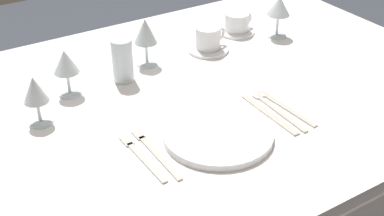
{
  "coord_description": "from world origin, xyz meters",
  "views": [
    {
      "loc": [
        -0.58,
        -1.06,
        1.48
      ],
      "look_at": [
        0.02,
        -0.1,
        0.76
      ],
      "focal_mm": 47.83,
      "sensor_mm": 36.0,
      "label": 1
    }
  ],
  "objects": [
    {
      "name": "dinner_plate",
      "position": [
        0.02,
        -0.22,
        0.75
      ],
      "size": [
        0.27,
        0.27,
        0.02
      ],
      "primitive_type": "cylinder",
      "color": "white",
      "rests_on": "dining_table"
    },
    {
      "name": "dining_table",
      "position": [
        0.0,
        0.0,
        0.66
      ],
      "size": [
        1.8,
        1.11,
        0.74
      ],
      "color": "white",
      "rests_on": "ground"
    },
    {
      "name": "wine_glass_far",
      "position": [
        -0.34,
        0.07,
        0.83
      ],
      "size": [
        0.07,
        0.07,
        0.13
      ],
      "color": "silver",
      "rests_on": "dining_table"
    },
    {
      "name": "wine_glass_centre",
      "position": [
        -0.22,
        0.17,
        0.84
      ],
      "size": [
        0.07,
        0.07,
        0.14
      ],
      "color": "silver",
      "rests_on": "dining_table"
    },
    {
      "name": "saucer_left",
      "position": [
        0.42,
        0.26,
        0.74
      ],
      "size": [
        0.13,
        0.13,
        0.01
      ],
      "primitive_type": "cylinder",
      "color": "white",
      "rests_on": "dining_table"
    },
    {
      "name": "fork_outer",
      "position": [
        -0.15,
        -0.19,
        0.74
      ],
      "size": [
        0.02,
        0.22,
        0.0
      ],
      "color": "beige",
      "rests_on": "dining_table"
    },
    {
      "name": "spoon_dessert",
      "position": [
        0.24,
        -0.18,
        0.74
      ],
      "size": [
        0.03,
        0.22,
        0.01
      ],
      "color": "beige",
      "rests_on": "dining_table"
    },
    {
      "name": "drink_tumbler",
      "position": [
        -0.06,
        0.17,
        0.8
      ],
      "size": [
        0.06,
        0.06,
        0.13
      ],
      "color": "silver",
      "rests_on": "dining_table"
    },
    {
      "name": "spoon_soup",
      "position": [
        0.22,
        -0.18,
        0.74
      ],
      "size": [
        0.03,
        0.23,
        0.01
      ],
      "color": "beige",
      "rests_on": "dining_table"
    },
    {
      "name": "wine_glass_right",
      "position": [
        0.05,
        0.22,
        0.85
      ],
      "size": [
        0.07,
        0.07,
        0.15
      ],
      "color": "silver",
      "rests_on": "dining_table"
    },
    {
      "name": "dinner_knife",
      "position": [
        0.19,
        -0.21,
        0.74
      ],
      "size": [
        0.02,
        0.22,
        0.0
      ],
      "color": "beige",
      "rests_on": "dining_table"
    },
    {
      "name": "coffee_cup_right",
      "position": [
        0.26,
        0.2,
        0.79
      ],
      "size": [
        0.11,
        0.08,
        0.07
      ],
      "color": "white",
      "rests_on": "saucer_right"
    },
    {
      "name": "fork_inner",
      "position": [
        -0.18,
        -0.19,
        0.74
      ],
      "size": [
        0.02,
        0.2,
        0.0
      ],
      "color": "beige",
      "rests_on": "dining_table"
    },
    {
      "name": "coffee_cup_left",
      "position": [
        0.43,
        0.26,
        0.78
      ],
      "size": [
        0.11,
        0.08,
        0.06
      ],
      "color": "white",
      "rests_on": "saucer_left"
    },
    {
      "name": "saucer_right",
      "position": [
        0.26,
        0.2,
        0.74
      ],
      "size": [
        0.14,
        0.14,
        0.01
      ],
      "primitive_type": "cylinder",
      "color": "white",
      "rests_on": "dining_table"
    },
    {
      "name": "wine_glass_left",
      "position": [
        0.52,
        0.17,
        0.84
      ],
      "size": [
        0.08,
        0.08,
        0.14
      ],
      "color": "silver",
      "rests_on": "dining_table"
    }
  ]
}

